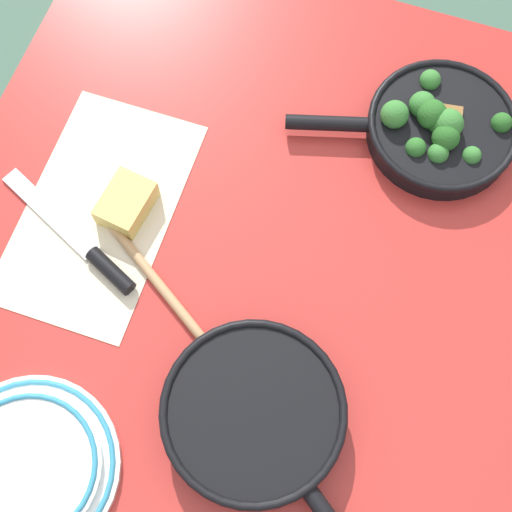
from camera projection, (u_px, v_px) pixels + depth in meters
ground_plane at (256, 363)px, 1.78m from camera, size 14.00×14.00×0.00m
dining_table_red at (256, 278)px, 1.16m from camera, size 1.08×0.98×0.75m
skillet_broccoli at (438, 127)px, 1.13m from camera, size 0.24×0.36×0.08m
skillet_eggs at (255, 415)px, 0.97m from camera, size 0.28×0.34×0.06m
wooden_spoon at (202, 338)px, 1.03m from camera, size 0.22×0.33×0.02m
parchment_sheet at (101, 208)px, 1.11m from camera, size 0.38×0.22×0.00m
grater_knife at (86, 247)px, 1.07m from camera, size 0.14×0.27×0.02m
cheese_block at (126, 203)px, 1.09m from camera, size 0.10×0.08×0.04m
dinner_plate_stack at (27, 468)px, 0.96m from camera, size 0.25×0.25×0.03m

